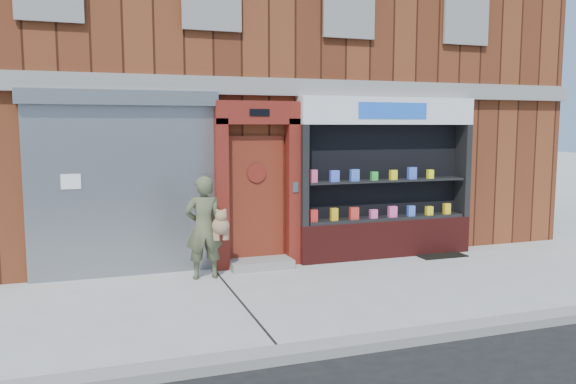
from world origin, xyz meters
name	(u,v)px	position (x,y,z in m)	size (l,w,h in m)	color
ground	(340,290)	(0.00, 0.00, 0.00)	(80.00, 80.00, 0.00)	#9E9E99
curb	(416,337)	(0.00, -2.15, 0.06)	(60.00, 0.30, 0.12)	gray
building	(240,63)	(0.00, 5.99, 4.00)	(12.00, 8.16, 8.00)	#542413
shutter_bay	(123,172)	(-3.00, 1.93, 1.72)	(3.10, 0.30, 3.04)	gray
red_door_bay	(258,184)	(-0.75, 1.86, 1.46)	(1.52, 0.58, 2.90)	#601710
pharmacy_bay	(386,185)	(1.75, 1.81, 1.37)	(3.50, 0.41, 3.00)	#511513
woman	(205,227)	(-1.78, 1.35, 0.84)	(0.71, 0.45, 1.68)	#515739
doormat	(438,254)	(2.77, 1.55, 0.01)	(0.93, 0.65, 0.02)	black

